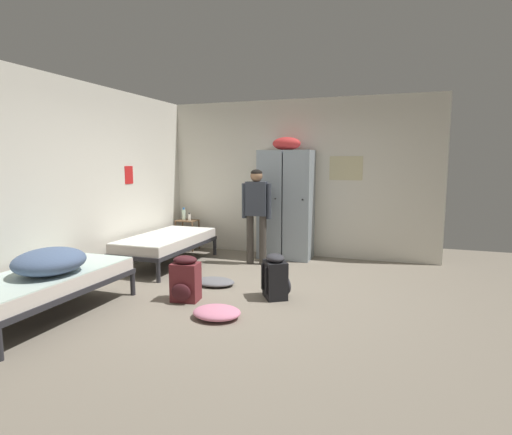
{
  "coord_description": "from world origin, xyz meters",
  "views": [
    {
      "loc": [
        1.74,
        -4.73,
        1.65
      ],
      "look_at": [
        0.0,
        0.24,
        0.95
      ],
      "focal_mm": 29.22,
      "sensor_mm": 36.0,
      "label": 1
    }
  ],
  "objects_px": {
    "shelf_unit": "(187,232)",
    "person_traveler": "(256,208)",
    "bedding_heap": "(50,261)",
    "water_bottle": "(184,214)",
    "clothes_pile_grey": "(214,282)",
    "backpack_maroon": "(185,280)",
    "lotion_bottle": "(189,217)",
    "bed_left_front": "(46,282)",
    "locker_bank": "(286,202)",
    "clothes_pile_pink": "(217,312)",
    "bed_left_rear": "(167,242)",
    "backpack_black": "(276,277)"
  },
  "relations": [
    {
      "from": "person_traveler",
      "to": "bedding_heap",
      "type": "bearing_deg",
      "value": -112.58
    },
    {
      "from": "bed_left_rear",
      "to": "clothes_pile_pink",
      "type": "height_order",
      "value": "bed_left_rear"
    },
    {
      "from": "bed_left_rear",
      "to": "shelf_unit",
      "type": "bearing_deg",
      "value": 102.26
    },
    {
      "from": "bed_left_front",
      "to": "bed_left_rear",
      "type": "bearing_deg",
      "value": 90.0
    },
    {
      "from": "bedding_heap",
      "to": "clothes_pile_pink",
      "type": "bearing_deg",
      "value": 20.13
    },
    {
      "from": "backpack_maroon",
      "to": "clothes_pile_grey",
      "type": "bearing_deg",
      "value": 85.75
    },
    {
      "from": "lotion_bottle",
      "to": "backpack_black",
      "type": "distance_m",
      "value": 3.17
    },
    {
      "from": "person_traveler",
      "to": "clothes_pile_pink",
      "type": "bearing_deg",
      "value": -80.83
    },
    {
      "from": "clothes_pile_pink",
      "to": "person_traveler",
      "type": "bearing_deg",
      "value": 99.17
    },
    {
      "from": "bed_left_rear",
      "to": "backpack_maroon",
      "type": "xyz_separation_m",
      "value": [
        1.15,
        -1.47,
        -0.12
      ]
    },
    {
      "from": "water_bottle",
      "to": "clothes_pile_grey",
      "type": "relative_size",
      "value": 0.41
    },
    {
      "from": "water_bottle",
      "to": "clothes_pile_grey",
      "type": "distance_m",
      "value": 2.55
    },
    {
      "from": "shelf_unit",
      "to": "clothes_pile_grey",
      "type": "bearing_deg",
      "value": -52.94
    },
    {
      "from": "shelf_unit",
      "to": "person_traveler",
      "type": "relative_size",
      "value": 0.37
    },
    {
      "from": "lotion_bottle",
      "to": "locker_bank",
      "type": "bearing_deg",
      "value": 0.43
    },
    {
      "from": "water_bottle",
      "to": "backpack_maroon",
      "type": "distance_m",
      "value": 3.06
    },
    {
      "from": "bed_left_front",
      "to": "clothes_pile_grey",
      "type": "xyz_separation_m",
      "value": [
        1.2,
        1.65,
        -0.34
      ]
    },
    {
      "from": "bed_left_front",
      "to": "clothes_pile_pink",
      "type": "relative_size",
      "value": 3.64
    },
    {
      "from": "lotion_bottle",
      "to": "backpack_black",
      "type": "relative_size",
      "value": 0.26
    },
    {
      "from": "bedding_heap",
      "to": "backpack_black",
      "type": "distance_m",
      "value": 2.52
    },
    {
      "from": "water_bottle",
      "to": "shelf_unit",
      "type": "bearing_deg",
      "value": -14.04
    },
    {
      "from": "backpack_black",
      "to": "clothes_pile_grey",
      "type": "height_order",
      "value": "backpack_black"
    },
    {
      "from": "bedding_heap",
      "to": "bed_left_rear",
      "type": "bearing_deg",
      "value": 92.43
    },
    {
      "from": "locker_bank",
      "to": "clothes_pile_pink",
      "type": "distance_m",
      "value": 3.12
    },
    {
      "from": "bed_left_rear",
      "to": "backpack_black",
      "type": "bearing_deg",
      "value": -25.34
    },
    {
      "from": "lotion_bottle",
      "to": "bedding_heap",
      "type": "bearing_deg",
      "value": -85.44
    },
    {
      "from": "backpack_maroon",
      "to": "backpack_black",
      "type": "bearing_deg",
      "value": 24.92
    },
    {
      "from": "bed_left_front",
      "to": "backpack_maroon",
      "type": "relative_size",
      "value": 3.45
    },
    {
      "from": "locker_bank",
      "to": "backpack_black",
      "type": "relative_size",
      "value": 3.76
    },
    {
      "from": "person_traveler",
      "to": "water_bottle",
      "type": "height_order",
      "value": "person_traveler"
    },
    {
      "from": "locker_bank",
      "to": "person_traveler",
      "type": "distance_m",
      "value": 0.68
    },
    {
      "from": "backpack_maroon",
      "to": "clothes_pile_grey",
      "type": "height_order",
      "value": "backpack_maroon"
    },
    {
      "from": "shelf_unit",
      "to": "lotion_bottle",
      "type": "height_order",
      "value": "lotion_bottle"
    },
    {
      "from": "lotion_bottle",
      "to": "backpack_black",
      "type": "xyz_separation_m",
      "value": [
        2.32,
        -2.12,
        -0.37
      ]
    },
    {
      "from": "lotion_bottle",
      "to": "clothes_pile_grey",
      "type": "bearing_deg",
      "value": -53.71
    },
    {
      "from": "bed_left_rear",
      "to": "water_bottle",
      "type": "bearing_deg",
      "value": 105.75
    },
    {
      "from": "shelf_unit",
      "to": "backpack_maroon",
      "type": "distance_m",
      "value": 2.97
    },
    {
      "from": "bedding_heap",
      "to": "water_bottle",
      "type": "bearing_deg",
      "value": 96.83
    },
    {
      "from": "bed_left_rear",
      "to": "bedding_heap",
      "type": "relative_size",
      "value": 2.46
    },
    {
      "from": "locker_bank",
      "to": "bed_left_rear",
      "type": "xyz_separation_m",
      "value": [
        -1.68,
        -1.12,
        -0.59
      ]
    },
    {
      "from": "backpack_maroon",
      "to": "clothes_pile_pink",
      "type": "distance_m",
      "value": 0.73
    },
    {
      "from": "shelf_unit",
      "to": "lotion_bottle",
      "type": "bearing_deg",
      "value": -29.74
    },
    {
      "from": "bed_left_rear",
      "to": "backpack_black",
      "type": "distance_m",
      "value": 2.37
    },
    {
      "from": "locker_bank",
      "to": "shelf_unit",
      "type": "bearing_deg",
      "value": 179.23
    },
    {
      "from": "lotion_bottle",
      "to": "clothes_pile_grey",
      "type": "distance_m",
      "value": 2.41
    },
    {
      "from": "bed_left_front",
      "to": "locker_bank",
      "type": "bearing_deg",
      "value": 64.63
    },
    {
      "from": "bedding_heap",
      "to": "clothes_pile_grey",
      "type": "xyz_separation_m",
      "value": [
        1.1,
        1.68,
        -0.58
      ]
    },
    {
      "from": "shelf_unit",
      "to": "bedding_heap",
      "type": "xyz_separation_m",
      "value": [
        0.35,
        -3.6,
        0.28
      ]
    },
    {
      "from": "water_bottle",
      "to": "bedding_heap",
      "type": "bearing_deg",
      "value": -83.17
    },
    {
      "from": "bedding_heap",
      "to": "water_bottle",
      "type": "distance_m",
      "value": 3.65
    }
  ]
}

